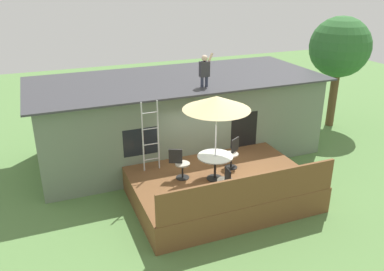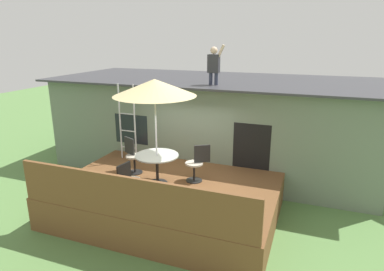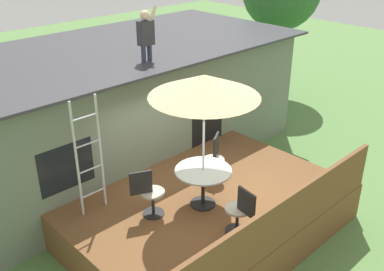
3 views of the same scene
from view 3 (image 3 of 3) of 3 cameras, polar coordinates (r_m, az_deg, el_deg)
name	(u,v)px [view 3 (image 3 of 3)]	position (r m, az deg, el deg)	size (l,w,h in m)	color
ground_plane	(204,229)	(9.19, 1.57, -11.82)	(40.00, 40.00, 0.00)	#567F42
house	(99,111)	(10.93, -11.86, 3.04)	(10.50, 4.50, 2.94)	slate
deck	(204,212)	(8.95, 1.60, -9.80)	(5.23, 3.84, 0.80)	brown
deck_railing	(287,218)	(7.51, 12.03, -10.34)	(5.13, 0.08, 0.90)	brown
patio_table	(203,177)	(8.16, 1.44, -5.38)	(1.04, 1.04, 0.74)	black
patio_umbrella	(204,86)	(7.40, 1.59, 6.36)	(1.90, 1.90, 2.54)	silver
step_ladder	(89,157)	(7.97, -13.04, -2.66)	(0.52, 0.04, 2.20)	silver
person_figure	(146,32)	(9.41, -5.90, 13.03)	(0.47, 0.20, 1.11)	#33384C
patio_chair_left	(149,193)	(7.98, -5.58, -7.37)	(0.59, 0.44, 0.92)	black
patio_chair_right	(214,159)	(9.05, 2.89, -2.96)	(0.57, 0.44, 0.92)	black
patio_chair_near	(241,211)	(7.55, 6.23, -9.60)	(0.44, 0.62, 0.92)	black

